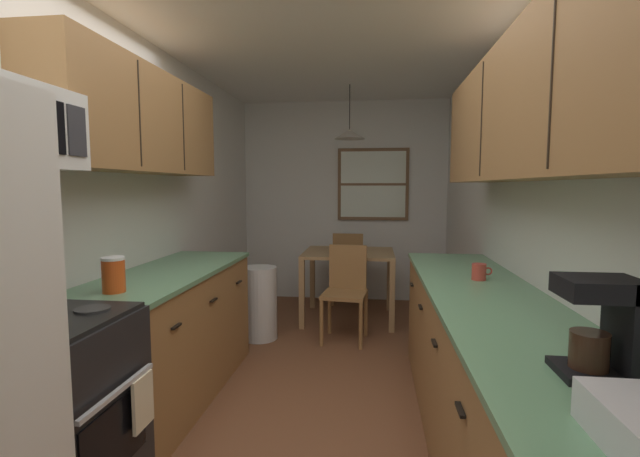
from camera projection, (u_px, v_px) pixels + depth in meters
ground_plane at (319, 387)px, 3.24m from camera, size 12.00×12.00×0.00m
wall_left at (139, 213)px, 3.28m from camera, size 0.10×9.00×2.55m
wall_right at (518, 215)px, 2.95m from camera, size 0.10×9.00×2.55m
wall_back at (344, 202)px, 5.73m from camera, size 4.40×0.10×2.55m
ceiling_slab at (319, 21)px, 2.99m from camera, size 4.40×9.00×0.08m
stove_range at (45, 422)px, 1.87m from camera, size 0.66×0.65×1.10m
microwave_over_range at (1, 126)px, 1.77m from camera, size 0.39×0.57×0.34m
counter_left at (171, 334)px, 3.05m from camera, size 0.64×1.73×0.90m
upper_cabinets_left at (140, 122)px, 2.88m from camera, size 0.33×1.81×0.66m
counter_right at (498, 395)px, 2.15m from camera, size 0.64×3.30×0.90m
upper_cabinets_right at (546, 102)px, 1.95m from camera, size 0.33×2.98×0.68m
dining_table at (349, 262)px, 4.84m from camera, size 0.97×0.85×0.76m
dining_chair_near at (346, 288)px, 4.23m from camera, size 0.44×0.44×0.90m
dining_chair_far at (348, 265)px, 5.49m from camera, size 0.41×0.41×0.90m
pendant_light at (350, 134)px, 4.71m from camera, size 0.33×0.33×0.57m
back_window at (373, 184)px, 5.60m from camera, size 0.90×0.05×0.91m
trash_bin at (259, 303)px, 4.24m from camera, size 0.34×0.34×0.70m
storage_canister at (114, 275)px, 2.36m from camera, size 0.12×0.12×0.19m
dish_towel at (143, 402)px, 1.98m from camera, size 0.02×0.16×0.24m
coffee_maker at (608, 325)px, 1.30m from camera, size 0.22×0.18×0.30m
mug_by_coffeemaker at (479, 272)px, 2.68m from camera, size 0.12×0.08×0.10m
table_serving_bowl at (349, 250)px, 4.75m from camera, size 0.19×0.19×0.06m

